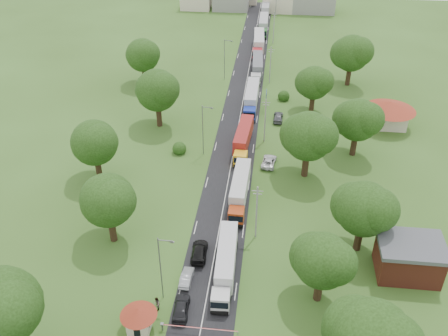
# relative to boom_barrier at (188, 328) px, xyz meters

# --- Properties ---
(ground) EXTENTS (260.00, 260.00, 0.00)m
(ground) POSITION_rel_boom_barrier_xyz_m (1.36, 25.00, -0.89)
(ground) COLOR #31501A
(ground) RESTS_ON ground
(road) EXTENTS (8.00, 200.00, 0.04)m
(road) POSITION_rel_boom_barrier_xyz_m (1.36, 45.00, -0.89)
(road) COLOR black
(road) RESTS_ON ground
(boom_barrier) EXTENTS (9.22, 0.35, 1.18)m
(boom_barrier) POSITION_rel_boom_barrier_xyz_m (0.00, 0.00, 0.00)
(boom_barrier) COLOR slate
(boom_barrier) RESTS_ON ground
(guard_booth) EXTENTS (4.40, 4.40, 3.45)m
(guard_booth) POSITION_rel_boom_barrier_xyz_m (-5.84, -0.00, 1.27)
(guard_booth) COLOR beige
(guard_booth) RESTS_ON ground
(info_sign) EXTENTS (0.12, 3.10, 4.10)m
(info_sign) POSITION_rel_boom_barrier_xyz_m (6.56, 60.00, 2.11)
(info_sign) COLOR slate
(info_sign) RESTS_ON ground
(pole_1) EXTENTS (1.60, 0.24, 9.00)m
(pole_1) POSITION_rel_boom_barrier_xyz_m (6.86, 18.00, 3.79)
(pole_1) COLOR gray
(pole_1) RESTS_ON ground
(pole_2) EXTENTS (1.60, 0.24, 9.00)m
(pole_2) POSITION_rel_boom_barrier_xyz_m (6.86, 46.00, 3.79)
(pole_2) COLOR gray
(pole_2) RESTS_ON ground
(pole_3) EXTENTS (1.60, 0.24, 9.00)m
(pole_3) POSITION_rel_boom_barrier_xyz_m (6.86, 74.00, 3.79)
(pole_3) COLOR gray
(pole_3) RESTS_ON ground
(pole_4) EXTENTS (1.60, 0.24, 9.00)m
(pole_4) POSITION_rel_boom_barrier_xyz_m (6.86, 102.00, 3.79)
(pole_4) COLOR gray
(pole_4) RESTS_ON ground
(pole_5) EXTENTS (1.60, 0.24, 9.00)m
(pole_5) POSITION_rel_boom_barrier_xyz_m (6.86, 130.00, 3.79)
(pole_5) COLOR gray
(pole_5) RESTS_ON ground
(lamp_0) EXTENTS (2.03, 0.22, 10.00)m
(lamp_0) POSITION_rel_boom_barrier_xyz_m (-3.99, 5.00, 4.66)
(lamp_0) COLOR slate
(lamp_0) RESTS_ON ground
(lamp_1) EXTENTS (2.03, 0.22, 10.00)m
(lamp_1) POSITION_rel_boom_barrier_xyz_m (-3.99, 40.00, 4.66)
(lamp_1) COLOR slate
(lamp_1) RESTS_ON ground
(lamp_2) EXTENTS (2.03, 0.22, 10.00)m
(lamp_2) POSITION_rel_boom_barrier_xyz_m (-3.99, 75.00, 4.66)
(lamp_2) COLOR slate
(lamp_2) RESTS_ON ground
(tree_2) EXTENTS (8.00, 8.00, 10.10)m
(tree_2) POSITION_rel_boom_barrier_xyz_m (15.35, 7.14, 5.70)
(tree_2) COLOR #382616
(tree_2) RESTS_ON ground
(tree_3) EXTENTS (8.80, 8.80, 11.07)m
(tree_3) POSITION_rel_boom_barrier_xyz_m (21.35, 17.16, 6.33)
(tree_3) COLOR #382616
(tree_3) RESTS_ON ground
(tree_4) EXTENTS (9.60, 9.60, 12.05)m
(tree_4) POSITION_rel_boom_barrier_xyz_m (14.34, 35.17, 6.96)
(tree_4) COLOR #382616
(tree_4) RESTS_ON ground
(tree_5) EXTENTS (8.80, 8.80, 11.07)m
(tree_5) POSITION_rel_boom_barrier_xyz_m (23.35, 43.16, 6.33)
(tree_5) COLOR #382616
(tree_5) RESTS_ON ground
(tree_6) EXTENTS (8.00, 8.00, 10.10)m
(tree_6) POSITION_rel_boom_barrier_xyz_m (16.35, 60.14, 5.70)
(tree_6) COLOR #382616
(tree_6) RESTS_ON ground
(tree_7) EXTENTS (9.60, 9.60, 12.05)m
(tree_7) POSITION_rel_boom_barrier_xyz_m (25.34, 75.17, 6.96)
(tree_7) COLOR #382616
(tree_7) RESTS_ON ground
(tree_9) EXTENTS (9.60, 9.60, 12.05)m
(tree_9) POSITION_rel_boom_barrier_xyz_m (-18.66, -4.83, 6.96)
(tree_9) COLOR #382616
(tree_9) RESTS_ON ground
(tree_10) EXTENTS (8.80, 8.80, 11.07)m
(tree_10) POSITION_rel_boom_barrier_xyz_m (-13.65, 15.16, 6.33)
(tree_10) COLOR #382616
(tree_10) RESTS_ON ground
(tree_11) EXTENTS (8.80, 8.80, 11.07)m
(tree_11) POSITION_rel_boom_barrier_xyz_m (-20.65, 30.16, 6.33)
(tree_11) COLOR #382616
(tree_11) RESTS_ON ground
(tree_12) EXTENTS (9.60, 9.60, 12.05)m
(tree_12) POSITION_rel_boom_barrier_xyz_m (-14.66, 50.17, 6.96)
(tree_12) COLOR #382616
(tree_12) RESTS_ON ground
(tree_13) EXTENTS (8.80, 8.80, 11.07)m
(tree_13) POSITION_rel_boom_barrier_xyz_m (-22.65, 70.16, 6.33)
(tree_13) COLOR #382616
(tree_13) RESTS_ON ground
(house_brick) EXTENTS (8.60, 6.60, 5.20)m
(house_brick) POSITION_rel_boom_barrier_xyz_m (27.36, 13.00, 1.76)
(house_brick) COLOR maroon
(house_brick) RESTS_ON ground
(house_cream) EXTENTS (10.08, 10.08, 5.80)m
(house_cream) POSITION_rel_boom_barrier_xyz_m (31.36, 55.00, 2.75)
(house_cream) COLOR beige
(house_cream) RESTS_ON ground
(distant_town) EXTENTS (52.00, 8.00, 8.00)m
(distant_town) POSITION_rel_boom_barrier_xyz_m (2.04, 135.00, 2.60)
(distant_town) COLOR gray
(distant_town) RESTS_ON ground
(truck_0) EXTENTS (2.72, 13.83, 3.83)m
(truck_0) POSITION_rel_boom_barrier_xyz_m (3.33, 9.96, 1.14)
(truck_0) COLOR silver
(truck_0) RESTS_ON ground
(truck_1) EXTENTS (2.67, 14.03, 3.88)m
(truck_1) POSITION_rel_boom_barrier_xyz_m (3.75, 26.65, 1.17)
(truck_1) COLOR #A43612
(truck_1) RESTS_ON ground
(truck_2) EXTENTS (3.12, 14.05, 3.88)m
(truck_2) POSITION_rel_boom_barrier_xyz_m (3.00, 42.80, 1.17)
(truck_2) COLOR yellow
(truck_2) RESTS_ON ground
(truck_3) EXTENTS (2.63, 14.89, 4.13)m
(truck_3) POSITION_rel_boom_barrier_xyz_m (3.42, 60.43, 1.30)
(truck_3) COLOR #192E99
(truck_3) RESTS_ON ground
(truck_4) EXTENTS (3.01, 14.29, 3.95)m
(truck_4) POSITION_rel_boom_barrier_xyz_m (3.64, 78.54, 1.20)
(truck_4) COLOR #B6B6B6
(truck_4) RESTS_ON ground
(truck_5) EXTENTS (3.33, 15.69, 4.34)m
(truck_5) POSITION_rel_boom_barrier_xyz_m (3.08, 95.37, 1.41)
(truck_5) COLOR #A71920
(truck_5) RESTS_ON ground
(truck_6) EXTENTS (2.68, 14.91, 4.13)m
(truck_6) POSITION_rel_boom_barrier_xyz_m (3.56, 112.05, 1.30)
(truck_6) COLOR #276A2B
(truck_6) RESTS_ON ground
(truck_7) EXTENTS (2.47, 14.10, 3.91)m
(truck_7) POSITION_rel_boom_barrier_xyz_m (3.47, 128.75, 1.18)
(truck_7) COLOR #B1B1B1
(truck_7) RESTS_ON ground
(car_lane_front) EXTENTS (2.17, 4.79, 1.60)m
(car_lane_front) POSITION_rel_boom_barrier_xyz_m (-1.40, 2.93, -0.09)
(car_lane_front) COLOR black
(car_lane_front) RESTS_ON ground
(car_lane_mid) EXTENTS (1.51, 4.05, 1.32)m
(car_lane_mid) POSITION_rel_boom_barrier_xyz_m (-1.64, 8.13, -0.23)
(car_lane_mid) COLOR #9DA1A5
(car_lane_mid) RESTS_ON ground
(car_lane_rear) EXTENTS (2.39, 5.38, 1.53)m
(car_lane_rear) POSITION_rel_boom_barrier_xyz_m (-0.73, 13.12, -0.12)
(car_lane_rear) COLOR black
(car_lane_rear) RESTS_ON ground
(car_verge_near) EXTENTS (2.91, 5.26, 1.40)m
(car_verge_near) POSITION_rel_boom_barrier_xyz_m (8.07, 37.77, -0.19)
(car_verge_near) COLOR silver
(car_verge_near) RESTS_ON ground
(car_verge_far) EXTENTS (2.08, 4.89, 1.65)m
(car_verge_far) POSITION_rel_boom_barrier_xyz_m (9.36, 54.93, -0.07)
(car_verge_far) COLOR #4F5156
(car_verge_far) RESTS_ON ground
(pedestrian_booth) EXTENTS (0.94, 1.10, 1.96)m
(pedestrian_booth) POSITION_rel_boom_barrier_xyz_m (-4.46, 3.00, 0.09)
(pedestrian_booth) COLOR gray
(pedestrian_booth) RESTS_ON ground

